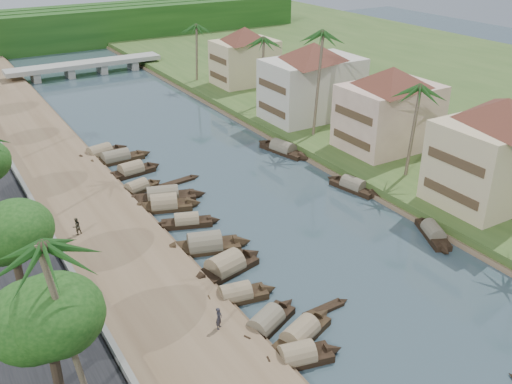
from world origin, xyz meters
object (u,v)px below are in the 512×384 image
bridge (85,66)px  person_near (219,318)px  sampan_1 (297,357)px  building_near (499,149)px

bridge → person_near: person_near is taller
sampan_1 → person_near: person_near is taller
building_near → sampan_1: size_ratio=2.19×
person_near → bridge: bearing=37.8°
bridge → sampan_1: bridge is taller
sampan_1 → person_near: 5.91m
bridge → building_near: bearing=-75.6°
building_near → person_near: bearing=-174.2°
sampan_1 → person_near: bearing=136.8°
sampan_1 → bridge: bearing=96.4°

